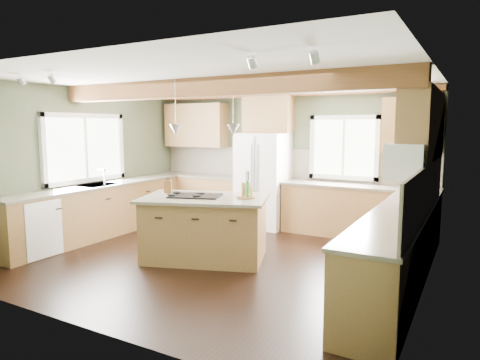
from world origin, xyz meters
The scene contains 37 objects.
floor centered at (0.00, 0.00, 0.00)m, with size 5.60×5.60×0.00m, color black.
ceiling centered at (0.00, 0.00, 2.60)m, with size 5.60×5.60×0.00m, color silver.
wall_back centered at (0.00, 2.50, 1.30)m, with size 5.60×5.60×0.00m, color #444E37.
wall_left centered at (-2.80, 0.00, 1.30)m, with size 5.00×5.00×0.00m, color #444E37.
wall_right centered at (2.80, 0.00, 1.30)m, with size 5.00×5.00×0.00m, color #444E37.
ceiling_beam centered at (0.00, -0.10, 2.47)m, with size 5.55×0.26×0.26m, color brown.
soffit_trim centered at (0.00, 2.40, 2.54)m, with size 5.55×0.20×0.10m, color brown.
backsplash_back centered at (0.00, 2.48, 1.21)m, with size 5.58×0.03×0.58m, color brown.
backsplash_right centered at (2.78, 0.05, 1.21)m, with size 0.03×3.70×0.58m, color brown.
base_cab_back_left centered at (-1.79, 2.20, 0.44)m, with size 2.02×0.60×0.88m, color brown.
counter_back_left centered at (-1.79, 2.20, 0.90)m, with size 2.06×0.64×0.04m, color brown.
base_cab_back_right centered at (1.49, 2.20, 0.44)m, with size 2.62×0.60×0.88m, color brown.
counter_back_right centered at (1.49, 2.20, 0.90)m, with size 2.66×0.64×0.04m, color brown.
base_cab_left centered at (-2.50, 0.05, 0.44)m, with size 0.60×3.70×0.88m, color brown.
counter_left centered at (-2.50, 0.05, 0.90)m, with size 0.64×3.74×0.04m, color brown.
base_cab_right centered at (2.50, 0.05, 0.44)m, with size 0.60×3.70×0.88m, color brown.
counter_right centered at (2.50, 0.05, 0.90)m, with size 0.64×3.74×0.04m, color brown.
upper_cab_back_left centered at (-1.99, 2.33, 1.95)m, with size 1.40×0.35×0.90m, color brown.
upper_cab_over_fridge centered at (-0.30, 2.33, 2.15)m, with size 0.96×0.35×0.70m, color brown.
upper_cab_right centered at (2.62, 0.90, 1.95)m, with size 0.35×2.20×0.90m, color brown.
upper_cab_back_corner centered at (2.30, 2.33, 1.95)m, with size 0.90×0.35×0.90m, color brown.
window_left centered at (-2.78, 0.05, 1.55)m, with size 0.04×1.60×1.05m, color white.
window_back centered at (1.15, 2.48, 1.55)m, with size 1.10×0.04×1.00m, color white.
sink centered at (-2.50, 0.05, 0.91)m, with size 0.50×0.65×0.03m, color #262628.
faucet centered at (-2.32, 0.05, 1.05)m, with size 0.02×0.02×0.28m, color #B2B2B7.
dishwasher centered at (-2.49, -1.25, 0.43)m, with size 0.60×0.60×0.84m, color white.
oven centered at (2.49, -1.25, 0.43)m, with size 0.60×0.72×0.84m, color white.
microwave centered at (2.58, -0.05, 1.55)m, with size 0.40×0.70×0.38m, color white.
pendant_left centered at (-0.54, -0.24, 1.88)m, with size 0.18×0.18×0.16m, color #B2B2B7.
pendant_right centered at (0.25, 0.04, 1.88)m, with size 0.18×0.18×0.16m, color #B2B2B7.
refrigerator centered at (-0.30, 2.12, 0.90)m, with size 0.90×0.74×1.80m, color white.
island centered at (-0.15, -0.10, 0.44)m, with size 1.68×1.03×0.88m, color brown.
island_top centered at (-0.15, -0.10, 0.90)m, with size 1.79×1.14×0.04m, color brown.
cooktop centered at (-0.28, -0.15, 0.93)m, with size 0.73×0.48×0.02m, color black.
knife_block centered at (-0.83, -0.09, 1.01)m, with size 0.11×0.08×0.19m, color brown.
utensil_crock centered at (0.22, 0.51, 1.00)m, with size 0.11×0.11×0.15m, color #362F2B.
bottle_tray centered at (0.42, 0.08, 1.04)m, with size 0.26×0.26×0.24m, color brown, non-canonical shape.
Camera 1 is at (3.27, -5.19, 1.94)m, focal length 32.00 mm.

